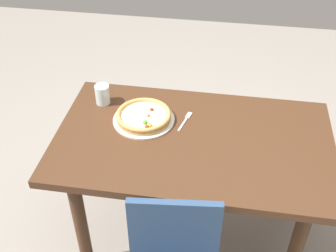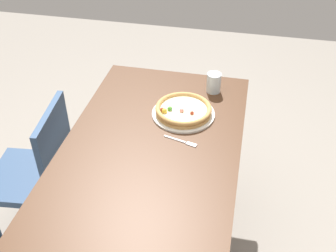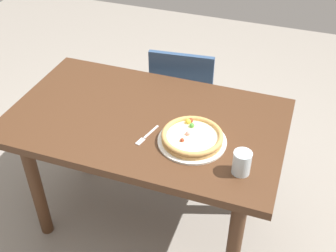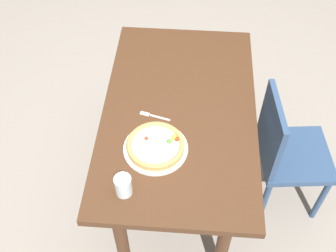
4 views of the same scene
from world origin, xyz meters
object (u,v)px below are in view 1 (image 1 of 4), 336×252
(dining_table, at_px, (193,155))
(pizza, at_px, (144,116))
(fork, at_px, (186,120))
(plate, at_px, (144,120))
(drinking_glass, at_px, (102,94))

(dining_table, xyz_separation_m, pizza, (-0.27, 0.10, 0.14))
(pizza, height_order, fork, pizza)
(plate, bearing_deg, pizza, -59.24)
(dining_table, distance_m, fork, 0.19)
(plate, bearing_deg, dining_table, -20.51)
(plate, distance_m, pizza, 0.03)
(fork, bearing_deg, pizza, 114.88)
(pizza, xyz_separation_m, drinking_glass, (-0.25, 0.12, 0.02))
(dining_table, xyz_separation_m, plate, (-0.27, 0.10, 0.12))
(plate, bearing_deg, fork, 9.97)
(pizza, height_order, drinking_glass, drinking_glass)
(dining_table, height_order, plate, plate)
(plate, xyz_separation_m, pizza, (0.00, -0.00, 0.03))
(fork, height_order, drinking_glass, drinking_glass)
(pizza, bearing_deg, dining_table, -20.36)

